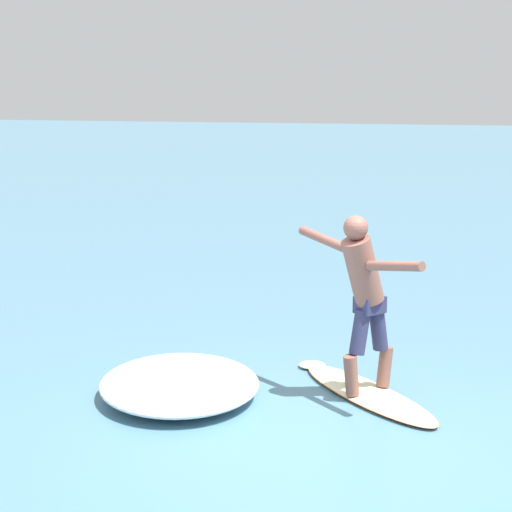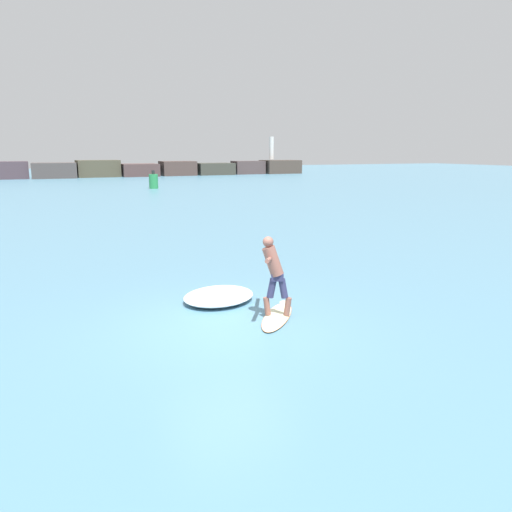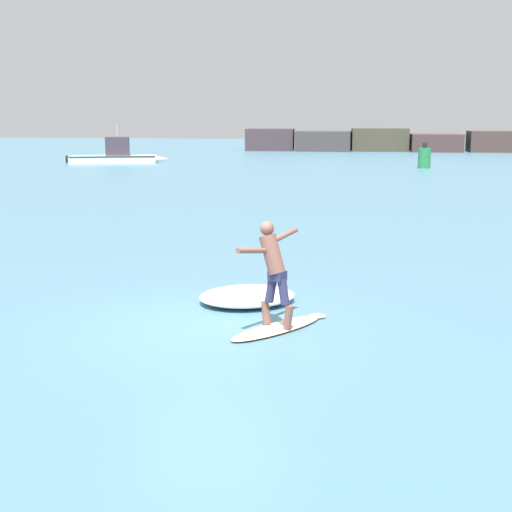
{
  "view_description": "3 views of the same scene",
  "coord_description": "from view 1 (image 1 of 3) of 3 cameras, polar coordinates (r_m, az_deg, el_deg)",
  "views": [
    {
      "loc": [
        -6.5,
        -2.38,
        2.83
      ],
      "look_at": [
        1.2,
        1.2,
        1.29
      ],
      "focal_mm": 60.0,
      "sensor_mm": 36.0,
      "label": 1
    },
    {
      "loc": [
        -3.48,
        -9.3,
        3.58
      ],
      "look_at": [
        1.19,
        1.21,
        1.13
      ],
      "focal_mm": 35.0,
      "sensor_mm": 36.0,
      "label": 2
    },
    {
      "loc": [
        2.35,
        -11.28,
        3.47
      ],
      "look_at": [
        0.65,
        1.07,
        1.02
      ],
      "focal_mm": 50.0,
      "sensor_mm": 36.0,
      "label": 3
    }
  ],
  "objects": [
    {
      "name": "surfer",
      "position": [
        8.14,
        7.2,
        -2.19
      ],
      "size": [
        0.9,
        1.48,
        1.74
      ],
      "color": "brown",
      "rests_on": "surfboard"
    },
    {
      "name": "wave_foam_at_tail",
      "position": [
        8.44,
        -5.12,
        -8.44
      ],
      "size": [
        2.38,
        2.27,
        0.25
      ],
      "color": "white",
      "rests_on": "ground"
    },
    {
      "name": "ground_plane",
      "position": [
        7.48,
        4.54,
        -11.98
      ],
      "size": [
        200.0,
        200.0,
        0.0
      ],
      "primitive_type": "plane",
      "color": "teal"
    },
    {
      "name": "surfboard",
      "position": [
        8.51,
        7.31,
        -9.01
      ],
      "size": [
        1.66,
        2.0,
        0.2
      ],
      "color": "beige",
      "rests_on": "ground"
    }
  ]
}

